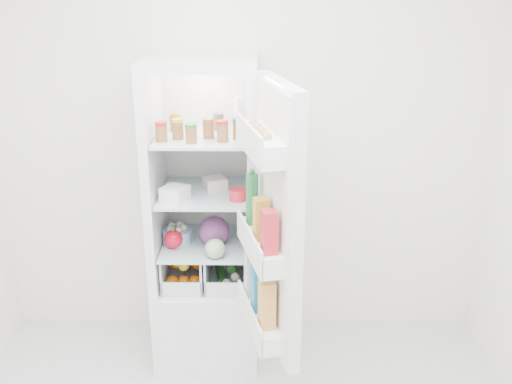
{
  "coord_description": "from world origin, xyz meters",
  "views": [
    {
      "loc": [
        0.13,
        -1.83,
        2.17
      ],
      "look_at": [
        0.09,
        0.95,
        1.14
      ],
      "focal_mm": 40.0,
      "sensor_mm": 36.0,
      "label": 1
    }
  ],
  "objects_px": {
    "refrigerator": "(207,249)",
    "red_cabbage": "(214,231)",
    "mushroom_bowl": "(177,236)",
    "fridge_door": "(272,227)"
  },
  "relations": [
    {
      "from": "refrigerator",
      "to": "red_cabbage",
      "type": "xyz_separation_m",
      "value": [
        0.05,
        -0.11,
        0.17
      ]
    },
    {
      "from": "refrigerator",
      "to": "red_cabbage",
      "type": "bearing_deg",
      "value": -63.51
    },
    {
      "from": "red_cabbage",
      "to": "mushroom_bowl",
      "type": "distance_m",
      "value": 0.23
    },
    {
      "from": "refrigerator",
      "to": "fridge_door",
      "type": "bearing_deg",
      "value": -59.27
    },
    {
      "from": "mushroom_bowl",
      "to": "fridge_door",
      "type": "height_order",
      "value": "fridge_door"
    },
    {
      "from": "red_cabbage",
      "to": "fridge_door",
      "type": "xyz_separation_m",
      "value": [
        0.32,
        -0.52,
        0.26
      ]
    },
    {
      "from": "refrigerator",
      "to": "mushroom_bowl",
      "type": "xyz_separation_m",
      "value": [
        -0.17,
        -0.07,
        0.12
      ]
    },
    {
      "from": "refrigerator",
      "to": "mushroom_bowl",
      "type": "bearing_deg",
      "value": -155.7
    },
    {
      "from": "mushroom_bowl",
      "to": "fridge_door",
      "type": "relative_size",
      "value": 0.13
    },
    {
      "from": "red_cabbage",
      "to": "fridge_door",
      "type": "bearing_deg",
      "value": -58.41
    }
  ]
}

